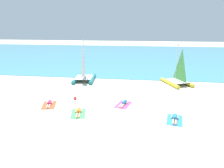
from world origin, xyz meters
TOP-DOWN VIEW (x-y plane):
  - ground_plane at (0.00, 10.00)m, footprint 120.00×120.00m
  - ocean_water at (0.00, 31.16)m, footprint 120.00×40.00m
  - sailboat_yellow at (7.04, 9.87)m, footprint 3.52×4.19m
  - sailboat_teal at (-4.14, 9.96)m, footprint 2.79×4.05m
  - towel_leftmost at (-5.13, 1.92)m, footprint 1.57×2.13m
  - sunbather_leftmost at (-5.15, 1.98)m, footprint 0.80×1.55m
  - towel_center_left at (-2.09, 0.56)m, footprint 1.50×2.10m
  - sunbather_center_left at (-2.10, 0.63)m, footprint 0.74×1.56m
  - towel_center_right at (1.29, 2.86)m, footprint 1.58×2.13m
  - sunbather_center_right at (1.31, 2.93)m, footprint 0.80×1.55m
  - towel_rightmost at (5.26, 0.41)m, footprint 1.41×2.06m
  - sunbather_rightmost at (5.28, 0.48)m, footprint 0.67×1.56m
  - beach_ball at (-3.28, 3.49)m, footprint 0.29×0.29m

SIDE VIEW (x-z plane):
  - ground_plane at x=0.00m, z-range 0.00..0.00m
  - towel_leftmost at x=-5.13m, z-range 0.00..0.01m
  - towel_center_left at x=-2.09m, z-range 0.00..0.01m
  - towel_center_right at x=1.29m, z-range 0.00..0.01m
  - towel_rightmost at x=5.26m, z-range 0.00..0.01m
  - ocean_water at x=0.00m, z-range 0.00..0.05m
  - sunbather_leftmost at x=-5.15m, z-range -0.02..0.28m
  - sunbather_center_left at x=-2.10m, z-range -0.02..0.28m
  - sunbather_center_right at x=1.31m, z-range -0.02..0.28m
  - sunbather_rightmost at x=5.28m, z-range -0.02..0.28m
  - beach_ball at x=-3.28m, z-range 0.00..0.29m
  - sailboat_yellow at x=7.04m, z-range -1.64..3.03m
  - sailboat_teal at x=-4.14m, z-range -1.76..3.26m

